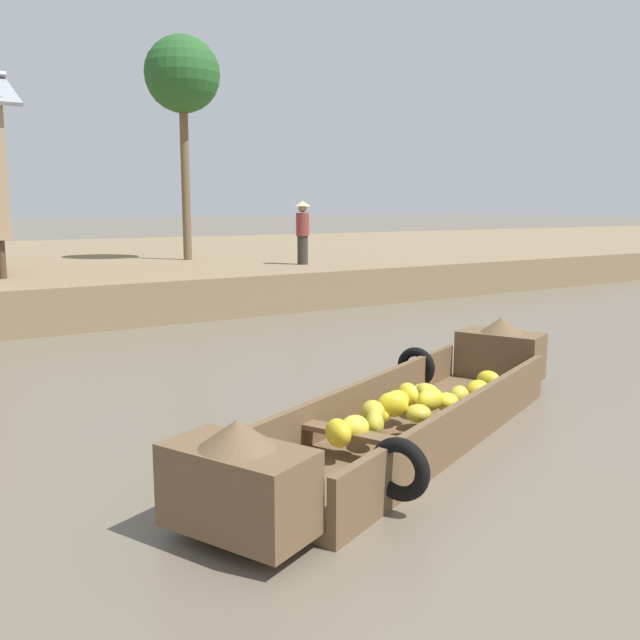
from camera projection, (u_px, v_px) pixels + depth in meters
name	position (u px, v px, depth m)	size (l,w,h in m)	color
ground_plane	(238.00, 360.00, 11.10)	(300.00, 300.00, 0.00)	#665B4C
riverbank_strip	(48.00, 268.00, 22.41)	(160.00, 20.00, 0.90)	#7F6B4C
banana_boat	(410.00, 412.00, 7.23)	(5.99, 3.41, 0.94)	brown
palm_tree_near	(182.00, 77.00, 19.27)	(2.09, 2.09, 6.18)	brown
vendor_person	(303.00, 229.00, 18.28)	(0.44, 0.44, 1.66)	#332D28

